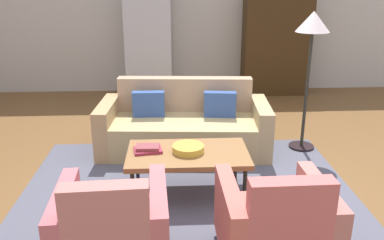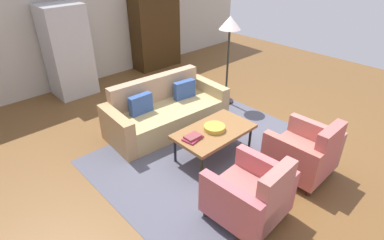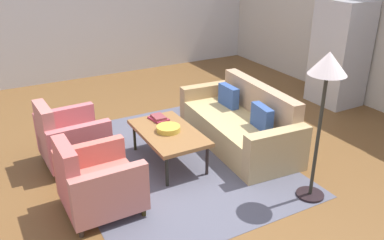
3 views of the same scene
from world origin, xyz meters
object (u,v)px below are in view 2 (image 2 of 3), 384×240
(couch, at_px, (165,112))
(coffee_table, at_px, (214,132))
(cabinet, at_px, (155,32))
(refrigerator, at_px, (67,51))
(fruit_bowl, at_px, (214,128))
(book_stack, at_px, (193,137))
(floor_lamp, at_px, (230,31))
(armchair_left, at_px, (252,197))
(armchair_right, at_px, (306,154))

(couch, bearing_deg, coffee_table, 93.59)
(cabinet, height_order, refrigerator, refrigerator)
(fruit_bowl, height_order, book_stack, fruit_bowl)
(coffee_table, bearing_deg, floor_lamp, 35.80)
(floor_lamp, bearing_deg, fruit_bowl, -144.13)
(coffee_table, distance_m, refrigerator, 3.71)
(armchair_left, height_order, armchair_right, same)
(armchair_left, distance_m, book_stack, 1.23)
(coffee_table, bearing_deg, armchair_right, -62.73)
(armchair_right, bearing_deg, refrigerator, 102.26)
(floor_lamp, bearing_deg, refrigerator, 129.06)
(coffee_table, distance_m, fruit_bowl, 0.07)
(cabinet, bearing_deg, armchair_right, -103.58)
(armchair_right, distance_m, refrigerator, 4.97)
(coffee_table, bearing_deg, book_stack, 174.22)
(armchair_left, relative_size, cabinet, 0.49)
(couch, bearing_deg, refrigerator, -73.57)
(armchair_left, relative_size, fruit_bowl, 2.81)
(armchair_right, height_order, book_stack, armchair_right)
(couch, xyz_separation_m, coffee_table, (-0.01, -1.19, 0.13))
(couch, xyz_separation_m, fruit_bowl, (-0.00, -1.19, 0.20))
(book_stack, relative_size, floor_lamp, 0.17)
(couch, relative_size, fruit_bowl, 6.88)
(couch, height_order, cabinet, cabinet)
(cabinet, distance_m, refrigerator, 2.33)
(cabinet, xyz_separation_m, floor_lamp, (-0.27, -2.64, 0.54))
(armchair_left, relative_size, book_stack, 2.93)
(fruit_bowl, bearing_deg, refrigerator, 98.51)
(armchair_right, height_order, floor_lamp, floor_lamp)
(couch, relative_size, floor_lamp, 1.25)
(coffee_table, relative_size, armchair_left, 1.36)
(coffee_table, height_order, armchair_left, armchair_left)
(couch, height_order, coffee_table, couch)
(coffee_table, xyz_separation_m, floor_lamp, (1.52, 1.10, 1.03))
(couch, relative_size, coffee_table, 1.80)
(book_stack, xyz_separation_m, floor_lamp, (1.92, 1.06, 0.96))
(refrigerator, bearing_deg, coffee_table, -81.55)
(armchair_right, xyz_separation_m, cabinet, (1.19, 4.91, 0.56))
(cabinet, bearing_deg, book_stack, -120.53)
(cabinet, relative_size, floor_lamp, 1.05)
(armchair_left, bearing_deg, book_stack, 77.71)
(armchair_left, xyz_separation_m, book_stack, (0.20, 1.21, 0.14))
(coffee_table, bearing_deg, cabinet, 64.47)
(coffee_table, relative_size, refrigerator, 0.65)
(cabinet, bearing_deg, couch, -124.88)
(book_stack, relative_size, cabinet, 0.17)
(armchair_right, height_order, cabinet, cabinet)
(couch, bearing_deg, armchair_right, 108.07)
(floor_lamp, bearing_deg, coffee_table, -144.20)
(couch, bearing_deg, cabinet, -121.01)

